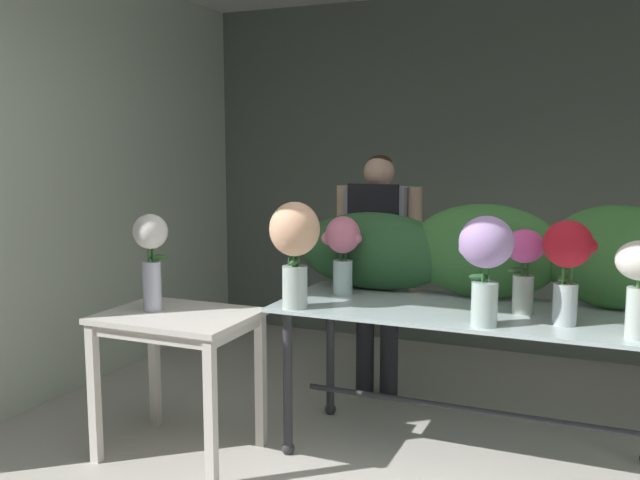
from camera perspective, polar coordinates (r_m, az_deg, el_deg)
ground_plane at (r=4.25m, az=8.65°, el=-15.06°), size 7.91×7.91×0.00m
wall_back at (r=5.69m, az=13.43°, el=5.32°), size 4.84×0.12×2.85m
wall_left at (r=5.08m, az=-18.54°, el=4.88°), size 0.12×3.72×2.85m
display_table_glass at (r=3.65m, az=12.21°, el=-7.64°), size 1.98×0.81×0.82m
side_table_white at (r=3.72m, az=-11.75°, el=-7.54°), size 0.79×0.59×0.77m
florist at (r=4.47m, az=4.84°, el=-0.88°), size 0.58×0.24×1.59m
foliage_backdrop at (r=3.84m, az=13.49°, el=-1.08°), size 2.14×0.26×0.54m
vase_ivory_ranunculus at (r=3.25m, az=25.15°, el=-2.80°), size 0.21×0.21×0.43m
vase_crimson_hydrangea at (r=3.36m, az=19.91°, el=-1.41°), size 0.24×0.22×0.49m
vase_fuchsia_freesia at (r=3.54m, az=16.66°, el=-1.82°), size 0.19×0.19×0.42m
vase_rosy_carnations at (r=3.84m, az=1.89°, el=-0.61°), size 0.24×0.20×0.45m
vase_lilac_stock at (r=3.23m, az=13.64°, el=-1.35°), size 0.25×0.25×0.52m
vase_peach_lilies at (r=3.50m, az=-2.13°, el=-0.22°), size 0.26×0.26×0.55m
vase_white_roses_tall at (r=3.72m, az=-13.92°, el=-1.02°), size 0.18×0.18×0.52m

